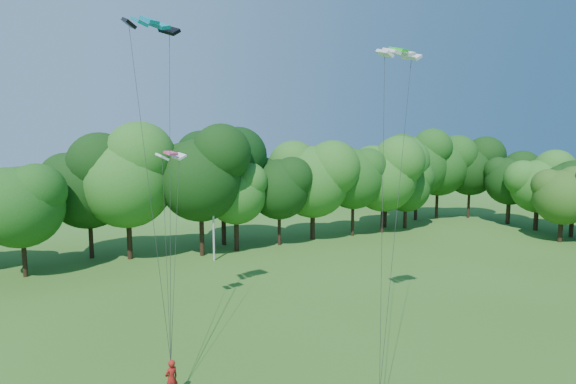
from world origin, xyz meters
TOP-DOWN VIEW (x-y plane):
  - utility_pole at (3.51, 31.46)m, footprint 1.60×0.38m
  - kite_flyer_left at (-6.08, 10.14)m, footprint 0.76×0.61m
  - kite_teal at (-5.26, 15.83)m, footprint 3.05×1.90m
  - kite_green at (6.17, 9.34)m, footprint 2.41×1.14m
  - kite_pink at (-3.93, 17.52)m, footprint 1.84×1.24m
  - tree_back_center at (6.72, 37.27)m, footprint 10.37×10.37m
  - tree_back_east at (29.03, 36.14)m, footprint 9.11×9.11m
  - tree_flank_east at (40.87, 19.90)m, footprint 6.80×6.80m

SIDE VIEW (x-z plane):
  - kite_flyer_left at x=-6.08m, z-range 0.00..1.79m
  - utility_pole at x=3.51m, z-range 0.12..8.18m
  - tree_flank_east at x=40.87m, z-range 1.23..11.12m
  - tree_back_east at x=29.03m, z-range 1.65..14.90m
  - tree_back_center at x=6.72m, z-range 1.88..16.96m
  - kite_pink at x=-3.93m, z-range 10.72..10.99m
  - kite_green at x=6.17m, z-range 16.16..16.60m
  - kite_teal at x=-5.26m, z-range 17.60..18.22m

